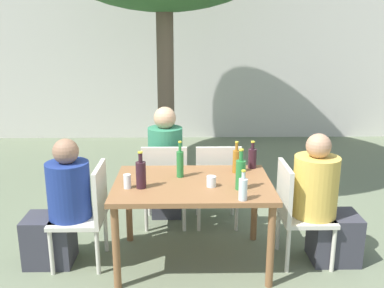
{
  "coord_description": "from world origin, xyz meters",
  "views": [
    {
      "loc": [
        -0.07,
        -3.37,
        1.98
      ],
      "look_at": [
        0.0,
        0.3,
        0.99
      ],
      "focal_mm": 40.0,
      "sensor_mm": 36.0,
      "label": 1
    }
  ],
  "objects_px": {
    "patio_chair_0": "(88,210)",
    "wine_bottle_3": "(252,158)",
    "person_seated_1": "(323,205)",
    "patio_chair_1": "(296,208)",
    "water_bottle_4": "(243,188)",
    "green_bottle_1": "(241,174)",
    "patio_chair_2": "(165,181)",
    "patio_chair_3": "(217,181)",
    "drinking_glass_1": "(211,181)",
    "amber_bottle_0": "(236,161)",
    "dining_table_front": "(193,192)",
    "person_seated_0": "(60,209)",
    "wine_bottle_5": "(141,174)",
    "drinking_glass_0": "(127,181)",
    "green_bottle_2": "(180,163)",
    "person_seated_2": "(166,169)"
  },
  "relations": [
    {
      "from": "patio_chair_0",
      "to": "person_seated_1",
      "type": "xyz_separation_m",
      "value": [
        2.01,
        -0.0,
        0.02
      ]
    },
    {
      "from": "patio_chair_0",
      "to": "drinking_glass_0",
      "type": "xyz_separation_m",
      "value": [
        0.36,
        -0.13,
        0.3
      ]
    },
    {
      "from": "person_seated_1",
      "to": "patio_chair_1",
      "type": "bearing_deg",
      "value": 90.0
    },
    {
      "from": "patio_chair_3",
      "to": "person_seated_1",
      "type": "bearing_deg",
      "value": 141.37
    },
    {
      "from": "patio_chair_2",
      "to": "green_bottle_2",
      "type": "height_order",
      "value": "green_bottle_2"
    },
    {
      "from": "person_seated_1",
      "to": "person_seated_2",
      "type": "height_order",
      "value": "person_seated_2"
    },
    {
      "from": "patio_chair_1",
      "to": "patio_chair_3",
      "type": "bearing_deg",
      "value": 42.43
    },
    {
      "from": "patio_chair_1",
      "to": "patio_chair_2",
      "type": "xyz_separation_m",
      "value": [
        -1.15,
        0.69,
        0.0
      ]
    },
    {
      "from": "dining_table_front",
      "to": "water_bottle_4",
      "type": "relative_size",
      "value": 5.58
    },
    {
      "from": "dining_table_front",
      "to": "patio_chair_1",
      "type": "height_order",
      "value": "patio_chair_1"
    },
    {
      "from": "green_bottle_1",
      "to": "wine_bottle_5",
      "type": "height_order",
      "value": "green_bottle_1"
    },
    {
      "from": "dining_table_front",
      "to": "patio_chair_1",
      "type": "bearing_deg",
      "value": 0.0
    },
    {
      "from": "patio_chair_1",
      "to": "drinking_glass_0",
      "type": "distance_m",
      "value": 1.45
    },
    {
      "from": "patio_chair_2",
      "to": "water_bottle_4",
      "type": "height_order",
      "value": "water_bottle_4"
    },
    {
      "from": "patio_chair_1",
      "to": "wine_bottle_5",
      "type": "relative_size",
      "value": 2.89
    },
    {
      "from": "person_seated_1",
      "to": "wine_bottle_3",
      "type": "height_order",
      "value": "person_seated_1"
    },
    {
      "from": "amber_bottle_0",
      "to": "water_bottle_4",
      "type": "relative_size",
      "value": 1.21
    },
    {
      "from": "person_seated_1",
      "to": "green_bottle_1",
      "type": "relative_size",
      "value": 3.45
    },
    {
      "from": "green_bottle_2",
      "to": "water_bottle_4",
      "type": "distance_m",
      "value": 0.71
    },
    {
      "from": "patio_chair_3",
      "to": "wine_bottle_3",
      "type": "height_order",
      "value": "wine_bottle_3"
    },
    {
      "from": "dining_table_front",
      "to": "person_seated_0",
      "type": "height_order",
      "value": "person_seated_0"
    },
    {
      "from": "dining_table_front",
      "to": "wine_bottle_3",
      "type": "xyz_separation_m",
      "value": [
        0.56,
        0.37,
        0.18
      ]
    },
    {
      "from": "green_bottle_1",
      "to": "patio_chair_1",
      "type": "bearing_deg",
      "value": 18.09
    },
    {
      "from": "patio_chair_0",
      "to": "wine_bottle_5",
      "type": "relative_size",
      "value": 2.89
    },
    {
      "from": "patio_chair_0",
      "to": "wine_bottle_3",
      "type": "bearing_deg",
      "value": 104.49
    },
    {
      "from": "person_seated_0",
      "to": "patio_chair_1",
      "type": "bearing_deg",
      "value": 90.0
    },
    {
      "from": "dining_table_front",
      "to": "patio_chair_0",
      "type": "distance_m",
      "value": 0.9
    },
    {
      "from": "person_seated_1",
      "to": "amber_bottle_0",
      "type": "bearing_deg",
      "value": 71.36
    },
    {
      "from": "wine_bottle_3",
      "to": "drinking_glass_0",
      "type": "bearing_deg",
      "value": -155.16
    },
    {
      "from": "patio_chair_3",
      "to": "person_seated_1",
      "type": "distance_m",
      "value": 1.1
    },
    {
      "from": "patio_chair_0",
      "to": "person_seated_2",
      "type": "distance_m",
      "value": 1.11
    },
    {
      "from": "green_bottle_1",
      "to": "water_bottle_4",
      "type": "bearing_deg",
      "value": -92.49
    },
    {
      "from": "patio_chair_0",
      "to": "patio_chair_2",
      "type": "xyz_separation_m",
      "value": [
        0.63,
        0.69,
        0.0
      ]
    },
    {
      "from": "person_seated_2",
      "to": "wine_bottle_3",
      "type": "xyz_separation_m",
      "value": [
        0.82,
        -0.54,
        0.28
      ]
    },
    {
      "from": "person_seated_0",
      "to": "amber_bottle_0",
      "type": "xyz_separation_m",
      "value": [
        1.52,
        0.25,
        0.35
      ]
    },
    {
      "from": "water_bottle_4",
      "to": "green_bottle_1",
      "type": "bearing_deg",
      "value": 87.51
    },
    {
      "from": "wine_bottle_3",
      "to": "drinking_glass_0",
      "type": "xyz_separation_m",
      "value": [
        -1.08,
        -0.5,
        -0.04
      ]
    },
    {
      "from": "patio_chair_0",
      "to": "wine_bottle_3",
      "type": "relative_size",
      "value": 3.47
    },
    {
      "from": "patio_chair_3",
      "to": "amber_bottle_0",
      "type": "distance_m",
      "value": 0.58
    },
    {
      "from": "amber_bottle_0",
      "to": "green_bottle_1",
      "type": "relative_size",
      "value": 0.86
    },
    {
      "from": "green_bottle_2",
      "to": "water_bottle_4",
      "type": "xyz_separation_m",
      "value": [
        0.47,
        -0.52,
        -0.03
      ]
    },
    {
      "from": "person_seated_1",
      "to": "patio_chair_0",
      "type": "bearing_deg",
      "value": 90.0
    },
    {
      "from": "patio_chair_1",
      "to": "patio_chair_3",
      "type": "relative_size",
      "value": 1.0
    },
    {
      "from": "patio_chair_0",
      "to": "person_seated_1",
      "type": "relative_size",
      "value": 0.77
    },
    {
      "from": "water_bottle_4",
      "to": "drinking_glass_1",
      "type": "distance_m",
      "value": 0.36
    },
    {
      "from": "drinking_glass_0",
      "to": "patio_chair_0",
      "type": "bearing_deg",
      "value": 160.49
    },
    {
      "from": "dining_table_front",
      "to": "patio_chair_3",
      "type": "relative_size",
      "value": 1.49
    },
    {
      "from": "amber_bottle_0",
      "to": "wine_bottle_3",
      "type": "xyz_separation_m",
      "value": [
        0.16,
        0.13,
        -0.01
      ]
    },
    {
      "from": "dining_table_front",
      "to": "green_bottle_2",
      "type": "xyz_separation_m",
      "value": [
        -0.11,
        0.13,
        0.21
      ]
    },
    {
      "from": "patio_chair_2",
      "to": "patio_chair_3",
      "type": "bearing_deg",
      "value": -180.0
    }
  ]
}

